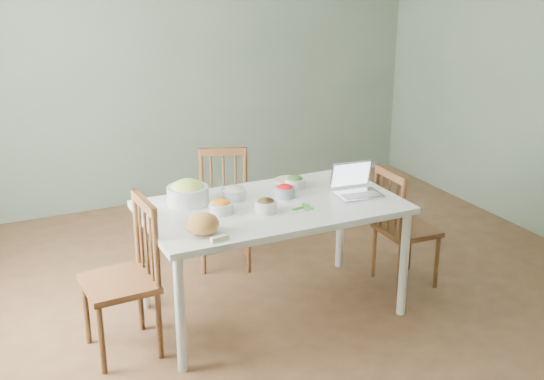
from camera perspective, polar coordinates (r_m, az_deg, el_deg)
name	(u,v)px	position (r m, az deg, el deg)	size (l,w,h in m)	color
floor	(299,302)	(4.98, 2.28, -9.38)	(5.00, 5.00, 0.00)	#4A2F1E
wall_back	(182,65)	(6.76, -7.54, 10.37)	(5.00, 0.00, 2.70)	#586955
dining_table	(272,259)	(4.69, 0.00, -5.79)	(1.71, 0.96, 0.80)	white
chair_far	(225,211)	(5.37, -3.99, -1.73)	(0.41, 0.39, 0.93)	#37200D
chair_left	(119,280)	(4.30, -12.73, -7.33)	(0.44, 0.42, 1.00)	#37200D
chair_right	(407,226)	(5.17, 11.26, -3.01)	(0.40, 0.39, 0.92)	#37200D
bread_boule	(203,224)	(4.06, -5.83, -2.82)	(0.20, 0.20, 0.13)	tan
butter_stick	(220,238)	(3.97, -4.42, -4.08)	(0.11, 0.03, 0.03)	beige
bowl_squash	(188,192)	(4.55, -7.08, -0.18)	(0.28, 0.28, 0.16)	#D8E166
bowl_carrot	(221,206)	(4.38, -4.29, -1.36)	(0.16, 0.16, 0.09)	orange
bowl_onion	(234,192)	(4.62, -3.25, -0.19)	(0.17, 0.17, 0.09)	beige
bowl_mushroom	(266,205)	(4.38, -0.52, -1.29)	(0.14, 0.14, 0.09)	black
bowl_redpep	(285,191)	(4.66, 1.08, -0.05)	(0.14, 0.14, 0.08)	red
bowl_broccoli	(295,182)	(4.83, 1.92, 0.71)	(0.14, 0.14, 0.09)	#27471C
flatbread	(289,180)	(4.97, 1.42, 0.81)	(0.21, 0.21, 0.02)	#CEB68B
basil_bunch	(302,207)	(4.46, 2.52, -1.42)	(0.18, 0.18, 0.02)	#256F26
laptop	(359,181)	(4.69, 7.32, 0.75)	(0.31, 0.26, 0.21)	silver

